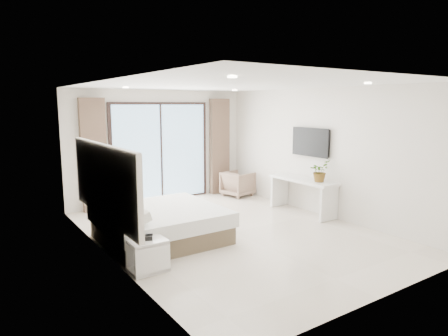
{
  "coord_description": "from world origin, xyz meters",
  "views": [
    {
      "loc": [
        -4.13,
        -5.82,
        2.35
      ],
      "look_at": [
        0.06,
        0.4,
        1.16
      ],
      "focal_mm": 32.0,
      "sensor_mm": 36.0,
      "label": 1
    }
  ],
  "objects_px": {
    "nightstand": "(147,255)",
    "armchair": "(238,182)",
    "console_desk": "(303,188)",
    "bed": "(160,224)"
  },
  "relations": [
    {
      "from": "armchair",
      "to": "bed",
      "type": "bearing_deg",
      "value": 111.24
    },
    {
      "from": "console_desk",
      "to": "armchair",
      "type": "distance_m",
      "value": 2.16
    },
    {
      "from": "bed",
      "to": "nightstand",
      "type": "bearing_deg",
      "value": -122.67
    },
    {
      "from": "bed",
      "to": "nightstand",
      "type": "distance_m",
      "value": 1.32
    },
    {
      "from": "console_desk",
      "to": "armchair",
      "type": "relative_size",
      "value": 2.36
    },
    {
      "from": "nightstand",
      "to": "armchair",
      "type": "xyz_separation_m",
      "value": [
        3.87,
        3.14,
        0.12
      ]
    },
    {
      "from": "console_desk",
      "to": "nightstand",
      "type": "bearing_deg",
      "value": -166.13
    },
    {
      "from": "console_desk",
      "to": "bed",
      "type": "bearing_deg",
      "value": 178.21
    },
    {
      "from": "nightstand",
      "to": "console_desk",
      "type": "height_order",
      "value": "console_desk"
    },
    {
      "from": "nightstand",
      "to": "bed",
      "type": "bearing_deg",
      "value": 57.6
    }
  ]
}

